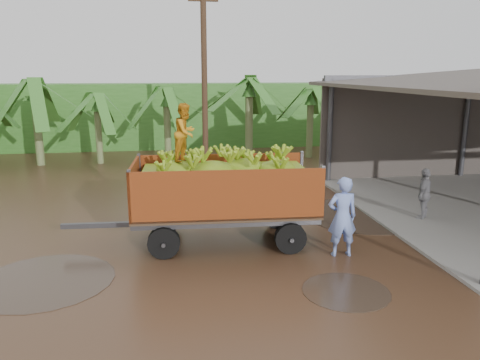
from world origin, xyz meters
name	(u,v)px	position (x,y,z in m)	size (l,w,h in m)	color
ground	(205,239)	(0.00, 0.00, 0.00)	(100.00, 100.00, 0.00)	black
hedge_north	(147,115)	(-2.00, 16.00, 1.80)	(22.00, 3.00, 3.60)	#2D661E
banana_trailer	(224,190)	(0.47, -0.27, 1.36)	(6.31, 2.41, 3.50)	#A54317
man_blue	(342,217)	(3.07, -1.60, 0.95)	(0.69, 0.45, 1.90)	#738CD3
man_grey	(424,195)	(6.38, 0.56, 0.78)	(0.91, 0.38, 1.55)	gray
utility_pole	(204,82)	(0.69, 8.10, 3.83)	(1.20, 0.24, 7.56)	#47301E
banana_plants	(92,131)	(-3.92, 8.13, 1.88)	(24.80, 17.09, 4.18)	#2D661E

